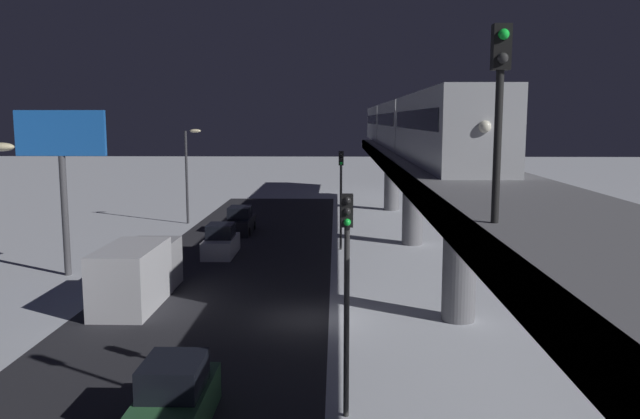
{
  "coord_description": "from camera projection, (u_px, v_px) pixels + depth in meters",
  "views": [
    {
      "loc": [
        -1.18,
        26.4,
        8.42
      ],
      "look_at": [
        -0.18,
        -13.01,
        2.87
      ],
      "focal_mm": 36.06,
      "sensor_mm": 36.0,
      "label": 1
    }
  ],
  "objects": [
    {
      "name": "ground_plane",
      "position": [
        308.0,
        319.0,
        27.34
      ],
      "size": [
        240.0,
        240.0,
        0.0
      ],
      "primitive_type": "plane",
      "color": "silver"
    },
    {
      "name": "avenue_asphalt",
      "position": [
        200.0,
        318.0,
        27.46
      ],
      "size": [
        11.0,
        83.25,
        0.01
      ],
      "primitive_type": "cube",
      "color": "#28282D",
      "rests_on": "ground_plane"
    },
    {
      "name": "elevated_railway",
      "position": [
        459.0,
        191.0,
        26.42
      ],
      "size": [
        5.0,
        83.25,
        6.3
      ],
      "color": "slate",
      "rests_on": "ground_plane"
    },
    {
      "name": "subway_train",
      "position": [
        403.0,
        124.0,
        49.7
      ],
      "size": [
        2.94,
        55.47,
        3.4
      ],
      "color": "#B7BABF",
      "rests_on": "elevated_railway"
    },
    {
      "name": "rail_signal",
      "position": [
        500.0,
        89.0,
        12.88
      ],
      "size": [
        0.36,
        0.41,
        4.0
      ],
      "color": "black",
      "rests_on": "elevated_railway"
    },
    {
      "name": "sedan_black",
      "position": [
        240.0,
        222.0,
        47.99
      ],
      "size": [
        1.91,
        4.7,
        1.97
      ],
      "color": "black",
      "rests_on": "ground_plane"
    },
    {
      "name": "sedan_green",
      "position": [
        174.0,
        401.0,
        17.5
      ],
      "size": [
        1.8,
        4.23,
        1.97
      ],
      "rotation": [
        0.0,
        0.0,
        3.14
      ],
      "color": "#2D6038",
      "rests_on": "ground_plane"
    },
    {
      "name": "sedan_white",
      "position": [
        221.0,
        242.0,
        40.07
      ],
      "size": [
        1.8,
        4.1,
        1.97
      ],
      "color": "silver",
      "rests_on": "ground_plane"
    },
    {
      "name": "box_truck",
      "position": [
        138.0,
        273.0,
        29.79
      ],
      "size": [
        2.4,
        7.4,
        2.8
      ],
      "color": "#B2B2B7",
      "rests_on": "ground_plane"
    },
    {
      "name": "traffic_light_near",
      "position": [
        347.0,
        273.0,
        17.79
      ],
      "size": [
        0.32,
        0.44,
        6.4
      ],
      "color": "#2D2D2D",
      "rests_on": "ground_plane"
    },
    {
      "name": "traffic_light_mid",
      "position": [
        341.0,
        186.0,
        41.29
      ],
      "size": [
        0.32,
        0.44,
        6.4
      ],
      "color": "#2D2D2D",
      "rests_on": "ground_plane"
    },
    {
      "name": "commercial_billboard",
      "position": [
        61.0,
        150.0,
        34.08
      ],
      "size": [
        4.8,
        0.36,
        8.9
      ],
      "color": "#4C4C51",
      "rests_on": "ground_plane"
    },
    {
      "name": "street_lamp_far",
      "position": [
        189.0,
        164.0,
        51.69
      ],
      "size": [
        1.35,
        0.44,
        7.65
      ],
      "color": "#38383D",
      "rests_on": "ground_plane"
    }
  ]
}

